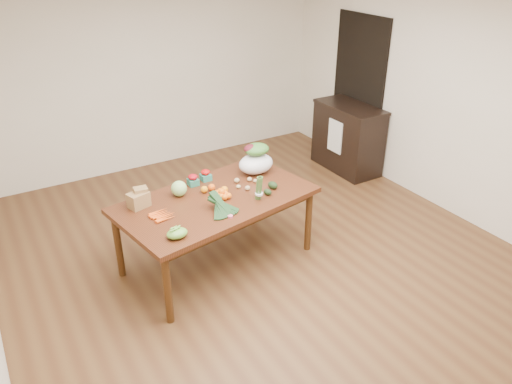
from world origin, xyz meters
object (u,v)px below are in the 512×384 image
mandarin_cluster (222,193)px  salad_bag (256,160)px  dining_table (217,230)px  cabbage (179,189)px  kale_bunch (223,206)px  paper_bag (138,198)px  asparagus_bundle (259,188)px  cabinet (348,138)px

mandarin_cluster → salad_bag: 0.66m
dining_table → cabbage: bearing=131.6°
cabbage → kale_bunch: (0.21, -0.53, 0.00)m
dining_table → kale_bunch: (-0.07, -0.31, 0.45)m
mandarin_cluster → paper_bag: bearing=162.4°
paper_bag → asparagus_bundle: size_ratio=1.00×
asparagus_bundle → mandarin_cluster: bearing=133.1°
asparagus_bundle → kale_bunch: bearing=177.9°
dining_table → salad_bag: 0.87m
cabinet → paper_bag: (-3.33, -0.91, 0.37)m
paper_bag → cabbage: paper_bag is taller
cabinet → cabbage: (-2.92, -0.90, 0.36)m
cabbage → asparagus_bundle: size_ratio=0.62×
cabbage → kale_bunch: 0.57m
kale_bunch → salad_bag: 0.92m
paper_bag → salad_bag: (1.33, 0.08, 0.06)m
cabbage → kale_bunch: size_ratio=0.39×
salad_bag → cabbage: bearing=-176.1°
dining_table → cabbage: 0.58m
cabinet → paper_bag: bearing=-164.7°
cabinet → salad_bag: (-2.01, -0.83, 0.43)m
paper_bag → cabbage: (0.41, 0.01, -0.01)m
cabbage → salad_bag: size_ratio=0.40×
kale_bunch → paper_bag: bearing=130.4°
dining_table → cabinet: cabinet is taller
paper_bag → mandarin_cluster: bearing=-17.6°
kale_bunch → cabinet: bearing=17.6°
paper_bag → mandarin_cluster: paper_bag is taller
dining_table → kale_bunch: bearing=-113.5°
cabinet → cabbage: 3.07m
dining_table → asparagus_bundle: (0.34, -0.25, 0.50)m
dining_table → asparagus_bundle: asparagus_bundle is taller
dining_table → kale_bunch: 0.55m
dining_table → salad_bag: bearing=14.4°
cabinet → mandarin_cluster: size_ratio=5.67×
dining_table → mandarin_cluster: size_ratio=10.51×
cabinet → mandarin_cluster: bearing=-156.0°
cabinet → kale_bunch: cabinet is taller
cabbage → cabinet: bearing=17.1°
kale_bunch → salad_bag: size_ratio=1.04×
asparagus_bundle → salad_bag: 0.60m
cabbage → mandarin_cluster: (0.34, -0.25, -0.03)m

